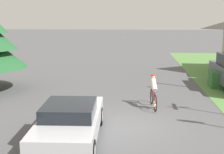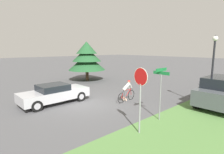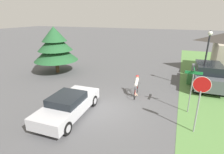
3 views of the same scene
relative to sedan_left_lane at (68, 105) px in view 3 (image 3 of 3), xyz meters
name	(u,v)px [view 3 (image 3 of 3)]	position (x,y,z in m)	size (l,w,h in m)	color
ground_plane	(106,109)	(1.65, 1.45, -0.65)	(140.00, 140.00, 0.00)	#515154
sedan_left_lane	(68,105)	(0.00, 0.00, 0.00)	(1.98, 4.48, 1.29)	#BCBCC1
cyclist	(136,86)	(2.89, 3.91, 0.05)	(0.44, 1.79, 1.46)	black
parked_suv_right	(207,75)	(7.66, 7.58, 0.29)	(2.16, 4.54, 1.89)	#4C5156
stop_sign	(200,94)	(6.50, 0.95, 1.39)	(0.76, 0.09, 2.85)	gray
street_lamp	(207,52)	(7.23, 6.82, 2.27)	(0.31, 0.31, 4.42)	black
street_name_sign	(192,83)	(6.26, 2.83, 1.20)	(0.90, 0.90, 2.67)	gray
conifer_tall_near	(55,46)	(-5.74, 6.41, 1.94)	(4.15, 4.15, 4.42)	#4C3823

